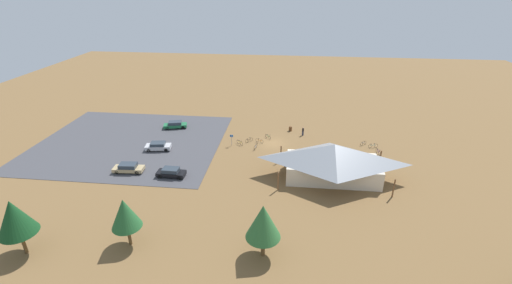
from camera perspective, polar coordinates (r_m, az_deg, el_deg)
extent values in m
plane|color=brown|center=(63.20, 2.70, -0.19)|extent=(160.00, 160.00, 0.00)
cube|color=#424247|center=(67.58, -19.86, 0.02)|extent=(32.77, 28.24, 0.05)
cube|color=beige|center=(53.04, 12.38, -4.39)|extent=(13.51, 6.46, 2.80)
pyramid|color=gray|center=(51.77, 12.66, -1.76)|extent=(16.01, 8.95, 2.66)
cylinder|color=brown|center=(58.19, 19.68, -2.57)|extent=(0.20, 0.20, 2.80)
cylinder|color=brown|center=(56.46, 4.10, -1.91)|extent=(0.20, 0.20, 2.80)
cylinder|color=brown|center=(50.96, 21.62, -7.03)|extent=(0.20, 0.20, 2.80)
cylinder|color=brown|center=(48.98, 3.65, -6.46)|extent=(0.20, 0.20, 2.80)
cylinder|color=brown|center=(68.41, 5.65, 2.17)|extent=(0.60, 0.60, 0.90)
cylinder|color=#99999E|center=(61.87, -4.01, 0.32)|extent=(0.08, 0.08, 2.20)
cube|color=#1959B2|center=(61.54, -4.03, 1.00)|extent=(0.56, 0.04, 0.40)
cylinder|color=brown|center=(42.41, -20.06, -14.15)|extent=(0.35, 0.35, 2.47)
cone|color=#235B2D|center=(40.67, -20.68, -10.86)|extent=(3.27, 3.27, 3.50)
cylinder|color=brown|center=(38.75, 1.14, -16.61)|extent=(0.44, 0.44, 2.48)
cone|color=#2D6633|center=(36.69, 1.18, -12.88)|extent=(3.73, 3.73, 3.92)
cylinder|color=brown|center=(46.21, -33.79, -13.53)|extent=(0.35, 0.35, 2.76)
cone|color=#14421E|center=(44.42, -34.84, -10.05)|extent=(3.88, 3.88, 4.00)
torus|color=black|center=(65.50, 17.41, -0.12)|extent=(0.51, 0.49, 0.66)
torus|color=black|center=(64.78, 16.90, -0.34)|extent=(0.51, 0.49, 0.66)
cylinder|color=#B7B7BC|center=(65.10, 17.17, -0.14)|extent=(0.66, 0.63, 0.04)
cylinder|color=#B7B7BC|center=(65.19, 17.27, -0.02)|extent=(0.04, 0.04, 0.41)
cube|color=black|center=(65.10, 17.29, 0.14)|extent=(0.20, 0.20, 0.05)
cylinder|color=#B7B7BC|center=(64.76, 16.98, -0.15)|extent=(0.04, 0.04, 0.42)
cylinder|color=black|center=(64.68, 17.00, 0.02)|extent=(0.36, 0.37, 0.03)
torus|color=black|center=(64.92, 19.05, -0.57)|extent=(0.69, 0.21, 0.70)
torus|color=black|center=(64.45, 18.19, -0.63)|extent=(0.69, 0.21, 0.70)
cylinder|color=#197A7F|center=(64.64, 18.63, -0.51)|extent=(0.98, 0.28, 0.04)
cylinder|color=#197A7F|center=(64.68, 18.80, -0.42)|extent=(0.04, 0.04, 0.43)
cube|color=black|center=(64.60, 18.83, -0.25)|extent=(0.21, 0.13, 0.05)
cylinder|color=#197A7F|center=(64.41, 18.30, -0.45)|extent=(0.04, 0.04, 0.44)
cylinder|color=black|center=(64.32, 18.32, -0.28)|extent=(0.15, 0.47, 0.03)
torus|color=black|center=(62.81, -2.95, 0.02)|extent=(0.57, 0.55, 0.75)
torus|color=black|center=(62.10, -2.40, -0.28)|extent=(0.57, 0.55, 0.75)
cylinder|color=yellow|center=(62.40, -2.68, -0.03)|extent=(0.67, 0.66, 0.04)
cylinder|color=yellow|center=(62.49, -2.78, 0.10)|extent=(0.04, 0.04, 0.43)
cube|color=black|center=(62.40, -2.78, 0.28)|extent=(0.20, 0.20, 0.05)
cylinder|color=yellow|center=(62.06, -2.46, -0.05)|extent=(0.04, 0.04, 0.48)
cylinder|color=black|center=(61.96, -2.47, 0.15)|extent=(0.36, 0.37, 0.03)
torus|color=black|center=(63.20, 19.18, -1.28)|extent=(0.18, 0.75, 0.76)
torus|color=black|center=(62.30, 19.54, -1.73)|extent=(0.18, 0.75, 0.76)
cylinder|color=#722D9E|center=(62.69, 19.37, -1.40)|extent=(0.22, 1.00, 0.04)
cylinder|color=#722D9E|center=(62.82, 19.32, -1.25)|extent=(0.04, 0.04, 0.42)
cube|color=black|center=(62.73, 19.35, -1.08)|extent=(0.11, 0.21, 0.05)
cylinder|color=#722D9E|center=(62.28, 19.54, -1.47)|extent=(0.04, 0.04, 0.52)
cylinder|color=black|center=(62.17, 19.58, -1.25)|extent=(0.48, 0.12, 0.03)
torus|color=black|center=(63.46, 0.19, 0.29)|extent=(0.60, 0.35, 0.66)
torus|color=black|center=(62.95, 0.95, 0.07)|extent=(0.60, 0.35, 0.66)
cylinder|color=orange|center=(63.16, 0.57, 0.27)|extent=(0.83, 0.47, 0.04)
cylinder|color=orange|center=(63.21, 0.44, 0.38)|extent=(0.04, 0.04, 0.40)
cube|color=black|center=(63.13, 0.44, 0.54)|extent=(0.21, 0.17, 0.05)
cylinder|color=orange|center=(62.91, 0.88, 0.26)|extent=(0.04, 0.04, 0.41)
cylinder|color=black|center=(62.83, 0.88, 0.43)|extent=(0.26, 0.44, 0.03)
torus|color=black|center=(65.36, 1.69, 1.04)|extent=(0.45, 0.53, 0.66)
torus|color=black|center=(64.56, 2.24, 0.71)|extent=(0.45, 0.53, 0.66)
cylinder|color=#1E7F38|center=(64.91, 1.96, 0.97)|extent=(0.66, 0.79, 0.04)
cylinder|color=#1E7F38|center=(65.03, 1.86, 1.08)|extent=(0.04, 0.04, 0.36)
cube|color=black|center=(64.96, 1.87, 1.23)|extent=(0.19, 0.21, 0.05)
cylinder|color=#1E7F38|center=(64.54, 2.18, 0.94)|extent=(0.04, 0.04, 0.49)
cylinder|color=black|center=(64.44, 2.19, 1.14)|extent=(0.39, 0.33, 0.03)
torus|color=black|center=(60.40, -0.22, -1.03)|extent=(0.19, 0.73, 0.74)
torus|color=black|center=(61.31, 0.09, -0.61)|extent=(0.19, 0.73, 0.74)
cylinder|color=silver|center=(60.80, -0.07, -0.72)|extent=(0.23, 0.96, 0.04)
cylinder|color=silver|center=(60.60, -0.12, -0.73)|extent=(0.04, 0.04, 0.39)
cube|color=black|center=(60.52, -0.12, -0.56)|extent=(0.12, 0.21, 0.05)
cylinder|color=silver|center=(61.11, 0.06, -0.45)|extent=(0.04, 0.04, 0.50)
cylinder|color=black|center=(61.00, 0.06, -0.24)|extent=(0.48, 0.13, 0.03)
torus|color=black|center=(63.80, -0.78, 0.43)|extent=(0.51, 0.50, 0.67)
torus|color=black|center=(63.28, -1.48, 0.21)|extent=(0.51, 0.50, 0.67)
cylinder|color=black|center=(63.50, -1.13, 0.41)|extent=(0.66, 0.64, 0.04)
cylinder|color=black|center=(63.54, -1.00, 0.54)|extent=(0.04, 0.04, 0.45)
cube|color=black|center=(63.45, -1.00, 0.73)|extent=(0.20, 0.20, 0.05)
cylinder|color=black|center=(63.25, -1.41, 0.40)|extent=(0.04, 0.04, 0.41)
cylinder|color=black|center=(63.16, -1.41, 0.57)|extent=(0.36, 0.37, 0.03)
cube|color=#1E6B3D|center=(71.19, -13.08, 2.65)|extent=(4.77, 2.79, 0.56)
cube|color=#2D3842|center=(70.98, -13.12, 3.07)|extent=(2.81, 2.12, 0.58)
cylinder|color=black|center=(70.73, -14.34, 2.20)|extent=(0.67, 0.37, 0.64)
cylinder|color=black|center=(72.16, -14.22, 2.68)|extent=(0.67, 0.37, 0.64)
cylinder|color=black|center=(70.40, -11.88, 2.35)|extent=(0.67, 0.37, 0.64)
cylinder|color=black|center=(71.83, -11.81, 2.83)|extent=(0.67, 0.37, 0.64)
cube|color=black|center=(53.99, -13.72, -5.01)|extent=(4.30, 1.89, 0.56)
cube|color=#2D3842|center=(53.71, -13.79, -4.48)|extent=(2.42, 1.63, 0.58)
cylinder|color=black|center=(53.99, -15.43, -5.45)|extent=(0.65, 0.24, 0.64)
cylinder|color=black|center=(55.22, -14.83, -4.64)|extent=(0.65, 0.24, 0.64)
cylinder|color=black|center=(52.97, -12.53, -5.73)|extent=(0.65, 0.24, 0.64)
cylinder|color=black|center=(54.23, -11.99, -4.90)|extent=(0.65, 0.24, 0.64)
cube|color=#BCBCC1|center=(62.71, -15.72, -0.77)|extent=(4.53, 2.48, 0.66)
cube|color=#2D3842|center=(62.46, -15.78, -0.29)|extent=(2.63, 1.97, 0.51)
cylinder|color=black|center=(62.46, -17.16, -1.31)|extent=(0.67, 0.31, 0.64)
cylinder|color=black|center=(63.88, -16.82, -0.66)|extent=(0.67, 0.31, 0.64)
cylinder|color=black|center=(61.76, -14.53, -1.28)|extent=(0.67, 0.31, 0.64)
cylinder|color=black|center=(63.20, -14.25, -0.62)|extent=(0.67, 0.31, 0.64)
cube|color=tan|center=(57.12, -20.14, -4.15)|extent=(4.71, 2.14, 0.56)
cube|color=#2D3842|center=(56.86, -20.22, -3.64)|extent=(2.68, 1.78, 0.60)
cylinder|color=black|center=(57.18, -21.84, -4.62)|extent=(0.65, 0.27, 0.64)
cylinder|color=black|center=(58.44, -21.26, -3.86)|extent=(0.65, 0.27, 0.64)
cylinder|color=black|center=(56.00, -18.91, -4.77)|extent=(0.65, 0.27, 0.64)
cylinder|color=black|center=(57.29, -18.39, -3.98)|extent=(0.65, 0.27, 0.64)
cube|color=#2D3347|center=(66.69, 7.67, 1.42)|extent=(0.36, 0.39, 0.86)
cylinder|color=black|center=(66.41, 7.70, 1.99)|extent=(0.36, 0.36, 0.58)
sphere|color=tan|center=(66.25, 7.72, 2.32)|extent=(0.24, 0.24, 0.24)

